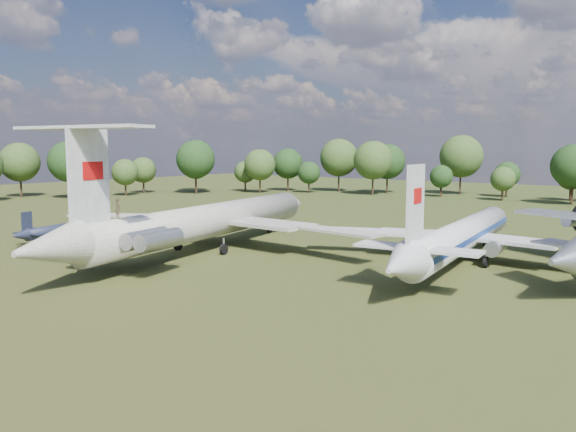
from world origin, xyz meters
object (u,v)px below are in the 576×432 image
Objects in this scene: tu104_jet at (462,242)px; person_on_il62 at (118,208)px; small_prop_west at (56,233)px; small_prop_northwest at (117,227)px; il62_airliner at (211,227)px.

tu104_jet is 23.68× the size of person_on_il62.
person_on_il62 reaches higher than small_prop_west.
small_prop_west reaches higher than small_prop_northwest.
small_prop_west is 25.39m from person_on_il62.
person_on_il62 is at bearing -90.00° from il62_airliner.
small_prop_northwest is (-46.38, -10.22, -1.31)m from tu104_jet.
small_prop_west is 8.68m from small_prop_northwest.
il62_airliner is 4.16× the size of small_prop_northwest.
small_prop_west is 7.72× the size of person_on_il62.
il62_airliner is at bearing -165.60° from tu104_jet.
person_on_il62 is at bearing -33.57° from small_prop_west.
small_prop_northwest is (1.28, 8.58, -0.11)m from small_prop_west.
person_on_il62 reaches higher than il62_airliner.
il62_airliner is 3.76× the size of small_prop_west.
person_on_il62 reaches higher than tu104_jet.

